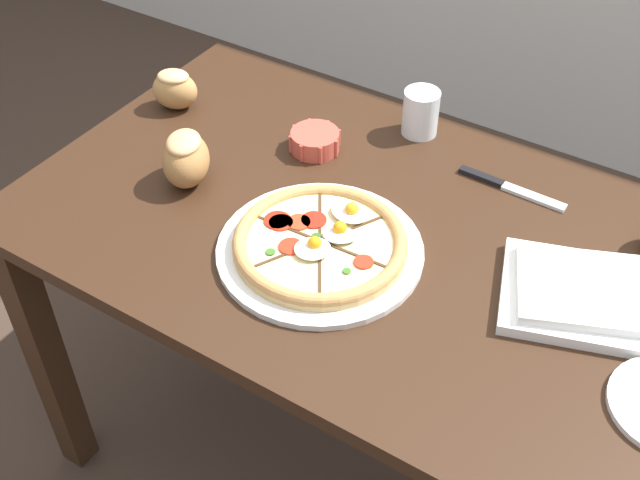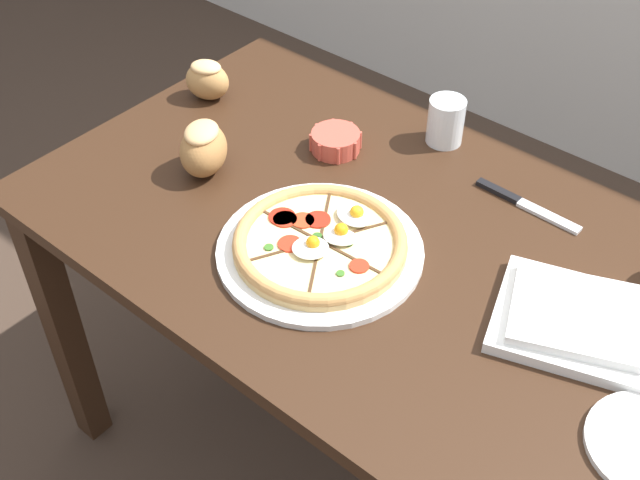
{
  "view_description": "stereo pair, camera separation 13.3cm",
  "coord_description": "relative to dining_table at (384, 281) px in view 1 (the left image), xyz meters",
  "views": [
    {
      "loc": [
        0.45,
        -0.93,
        1.69
      ],
      "look_at": [
        -0.07,
        -0.1,
        0.78
      ],
      "focal_mm": 45.0,
      "sensor_mm": 36.0,
      "label": 1
    },
    {
      "loc": [
        0.56,
        -0.85,
        1.69
      ],
      "look_at": [
        -0.07,
        -0.1,
        0.78
      ],
      "focal_mm": 45.0,
      "sensor_mm": 36.0,
      "label": 2
    }
  ],
  "objects": [
    {
      "name": "bread_piece_near",
      "position": [
        -0.57,
        0.12,
        0.16
      ],
      "size": [
        0.11,
        0.1,
        0.08
      ],
      "rotation": [
        0.0,
        0.0,
        0.36
      ],
      "color": "#B27F47",
      "rests_on": "dining_table"
    },
    {
      "name": "knife_main",
      "position": [
        0.13,
        0.23,
        0.12
      ],
      "size": [
        0.21,
        0.02,
        0.01
      ],
      "rotation": [
        0.0,
        0.0,
        -0.03
      ],
      "color": "silver",
      "rests_on": "dining_table"
    },
    {
      "name": "dining_table",
      "position": [
        0.0,
        0.0,
        0.0
      ],
      "size": [
        1.32,
        0.76,
        0.75
      ],
      "color": "#331E11",
      "rests_on": "ground_plane"
    },
    {
      "name": "water_glass",
      "position": [
        -0.1,
        0.31,
        0.15
      ],
      "size": [
        0.07,
        0.07,
        0.09
      ],
      "color": "white",
      "rests_on": "dining_table"
    },
    {
      "name": "napkin_folded",
      "position": [
        0.33,
        0.03,
        0.13
      ],
      "size": [
        0.29,
        0.27,
        0.04
      ],
      "rotation": [
        0.0,
        0.0,
        0.32
      ],
      "color": "white",
      "rests_on": "dining_table"
    },
    {
      "name": "ground_plane",
      "position": [
        0.0,
        0.0,
        -0.64
      ],
      "size": [
        12.0,
        12.0,
        0.0
      ],
      "primitive_type": "plane",
      "color": "#3D2D23"
    },
    {
      "name": "pizza",
      "position": [
        -0.07,
        -0.1,
        0.13
      ],
      "size": [
        0.35,
        0.35,
        0.05
      ],
      "color": "white",
      "rests_on": "dining_table"
    },
    {
      "name": "ramekin_bowl",
      "position": [
        -0.24,
        0.15,
        0.13
      ],
      "size": [
        0.1,
        0.1,
        0.04
      ],
      "color": "#C64C3D",
      "rests_on": "dining_table"
    },
    {
      "name": "bread_piece_far",
      "position": [
        -0.39,
        -0.07,
        0.17
      ],
      "size": [
        0.13,
        0.14,
        0.1
      ],
      "rotation": [
        0.0,
        0.0,
        2.08
      ],
      "color": "#A3703D",
      "rests_on": "dining_table"
    }
  ]
}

